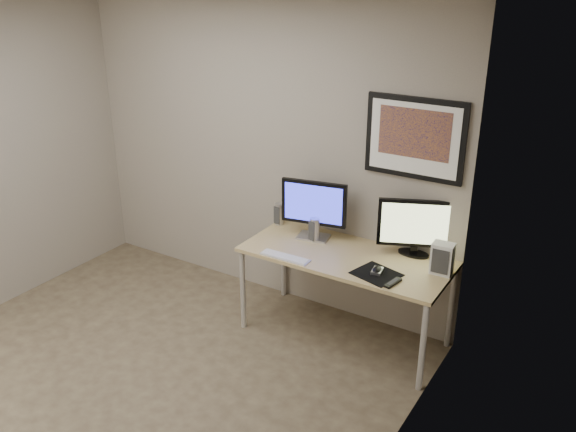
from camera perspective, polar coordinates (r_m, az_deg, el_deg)
name	(u,v)px	position (r m, az deg, el deg)	size (l,w,h in m)	color
floor	(132,385)	(4.66, -14.36, -15.06)	(3.60, 3.60, 0.00)	#483C2D
room	(157,149)	(4.20, -12.18, 6.19)	(3.60, 3.60, 3.60)	white
desk	(346,263)	(4.71, 5.42, -4.35)	(1.60, 0.70, 0.73)	#9C7F4B
framed_art	(415,138)	(4.53, 11.77, 7.14)	(0.75, 0.04, 0.60)	black
monitor_large	(314,207)	(4.84, 2.42, 0.84)	(0.53, 0.22, 0.49)	#BBBBC0
monitor_tv	(416,226)	(4.66, 11.86, -0.92)	(0.54, 0.26, 0.45)	black
speaker_left	(279,214)	(5.16, -0.83, 0.19)	(0.07, 0.07, 0.19)	#BBBBC0
speaker_right	(315,230)	(4.86, 2.52, -1.29)	(0.08, 0.08, 0.19)	#BBBBC0
keyboard	(285,257)	(4.62, -0.28, -3.85)	(0.40, 0.11, 0.01)	silver
mousepad	(376,274)	(4.43, 8.27, -5.38)	(0.30, 0.27, 0.00)	black
mouse	(377,270)	(4.44, 8.34, -5.00)	(0.06, 0.11, 0.04)	black
remote	(393,283)	(4.32, 9.79, -6.15)	(0.04, 0.17, 0.02)	black
fan_unit	(442,259)	(4.48, 14.25, -3.88)	(0.15, 0.11, 0.23)	silver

